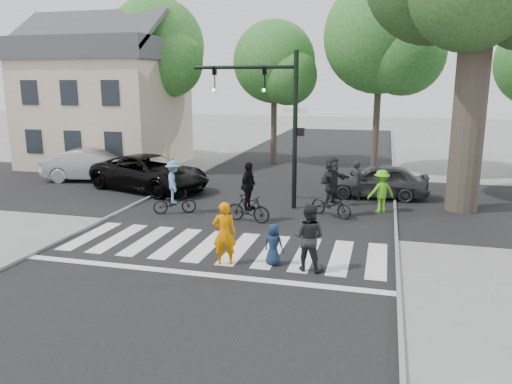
# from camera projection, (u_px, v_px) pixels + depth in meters

# --- Properties ---
(ground) EXTENTS (120.00, 120.00, 0.00)m
(ground) POSITION_uv_depth(u_px,v_px,m) (212.00, 258.00, 14.03)
(ground) COLOR gray
(ground) RESTS_ON ground
(road_stem) EXTENTS (10.00, 70.00, 0.01)m
(road_stem) POSITION_uv_depth(u_px,v_px,m) (257.00, 214.00, 18.75)
(road_stem) COLOR black
(road_stem) RESTS_ON ground
(road_cross) EXTENTS (70.00, 10.00, 0.01)m
(road_cross) POSITION_uv_depth(u_px,v_px,m) (274.00, 196.00, 21.59)
(road_cross) COLOR black
(road_cross) RESTS_ON ground
(curb_left) EXTENTS (0.10, 70.00, 0.10)m
(curb_left) POSITION_uv_depth(u_px,v_px,m) (135.00, 204.00, 19.99)
(curb_left) COLOR gray
(curb_left) RESTS_ON ground
(curb_right) EXTENTS (0.10, 70.00, 0.10)m
(curb_right) POSITION_uv_depth(u_px,v_px,m) (396.00, 222.00, 17.50)
(curb_right) COLOR gray
(curb_right) RESTS_ON ground
(crosswalk) EXTENTS (10.00, 3.85, 0.01)m
(crosswalk) POSITION_uv_depth(u_px,v_px,m) (219.00, 251.00, 14.66)
(crosswalk) COLOR silver
(crosswalk) RESTS_ON ground
(traffic_signal) EXTENTS (4.45, 0.29, 6.00)m
(traffic_signal) POSITION_uv_depth(u_px,v_px,m) (274.00, 108.00, 18.96)
(traffic_signal) COLOR black
(traffic_signal) RESTS_ON ground
(bg_tree_0) EXTENTS (5.46, 5.20, 8.97)m
(bg_tree_0) POSITION_uv_depth(u_px,v_px,m) (89.00, 61.00, 31.21)
(bg_tree_0) COLOR brown
(bg_tree_0) RESTS_ON ground
(bg_tree_1) EXTENTS (6.09, 5.80, 9.80)m
(bg_tree_1) POSITION_uv_depth(u_px,v_px,m) (159.00, 51.00, 29.36)
(bg_tree_1) COLOR brown
(bg_tree_1) RESTS_ON ground
(bg_tree_2) EXTENTS (5.04, 4.80, 8.40)m
(bg_tree_2) POSITION_uv_depth(u_px,v_px,m) (278.00, 65.00, 28.91)
(bg_tree_2) COLOR brown
(bg_tree_2) RESTS_ON ground
(bg_tree_3) EXTENTS (6.30, 6.00, 10.20)m
(bg_tree_3) POSITION_uv_depth(u_px,v_px,m) (386.00, 41.00, 25.89)
(bg_tree_3) COLOR brown
(bg_tree_3) RESTS_ON ground
(house) EXTENTS (8.40, 8.10, 8.82)m
(house) POSITION_uv_depth(u_px,v_px,m) (106.00, 100.00, 29.25)
(house) COLOR beige
(house) RESTS_ON ground
(pedestrian_woman) EXTENTS (0.73, 0.59, 1.74)m
(pedestrian_woman) POSITION_uv_depth(u_px,v_px,m) (224.00, 233.00, 13.41)
(pedestrian_woman) COLOR orange
(pedestrian_woman) RESTS_ON ground
(pedestrian_child) EXTENTS (0.64, 0.50, 1.15)m
(pedestrian_child) POSITION_uv_depth(u_px,v_px,m) (274.00, 244.00, 13.43)
(pedestrian_child) COLOR #15253F
(pedestrian_child) RESTS_ON ground
(pedestrian_adult) EXTENTS (0.99, 0.84, 1.80)m
(pedestrian_adult) POSITION_uv_depth(u_px,v_px,m) (309.00, 237.00, 12.97)
(pedestrian_adult) COLOR black
(pedestrian_adult) RESTS_ON ground
(cyclist_left) EXTENTS (1.69, 1.20, 2.03)m
(cyclist_left) POSITION_uv_depth(u_px,v_px,m) (174.00, 191.00, 18.61)
(cyclist_left) COLOR black
(cyclist_left) RESTS_ON ground
(cyclist_mid) EXTENTS (1.69, 1.05, 2.14)m
(cyclist_mid) POSITION_uv_depth(u_px,v_px,m) (248.00, 198.00, 17.50)
(cyclist_mid) COLOR black
(cyclist_mid) RESTS_ON ground
(cyclist_right) EXTENTS (1.83, 1.68, 2.22)m
(cyclist_right) POSITION_uv_depth(u_px,v_px,m) (332.00, 190.00, 18.16)
(cyclist_right) COLOR black
(cyclist_right) RESTS_ON ground
(car_suv) EXTENTS (6.35, 4.42, 1.61)m
(car_suv) POSITION_uv_depth(u_px,v_px,m) (150.00, 173.00, 22.69)
(car_suv) COLOR black
(car_suv) RESTS_ON ground
(car_silver) EXTENTS (5.01, 2.56, 1.57)m
(car_silver) POSITION_uv_depth(u_px,v_px,m) (93.00, 165.00, 24.85)
(car_silver) COLOR #B2B2B8
(car_silver) RESTS_ON ground
(car_grey) EXTENTS (4.28, 1.79, 1.45)m
(car_grey) POSITION_uv_depth(u_px,v_px,m) (377.00, 181.00, 21.28)
(car_grey) COLOR #323338
(car_grey) RESTS_ON ground
(bystander_hivis) EXTENTS (1.22, 1.04, 1.64)m
(bystander_hivis) POSITION_uv_depth(u_px,v_px,m) (381.00, 191.00, 18.85)
(bystander_hivis) COLOR #5CD018
(bystander_hivis) RESTS_ON ground
(bystander_dark) EXTENTS (0.69, 0.55, 1.66)m
(bystander_dark) POSITION_uv_depth(u_px,v_px,m) (356.00, 180.00, 20.83)
(bystander_dark) COLOR black
(bystander_dark) RESTS_ON ground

